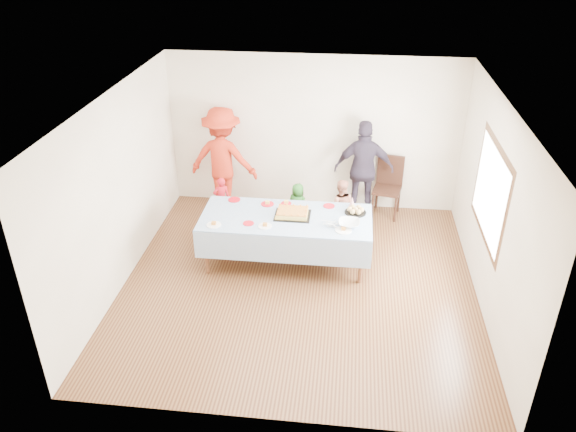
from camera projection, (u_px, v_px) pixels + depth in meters
The scene contains 22 objects.
ground at pixel (299, 282), 8.11m from camera, with size 5.00×5.00×0.00m, color #422313.
room_walls at pixel (304, 170), 7.25m from camera, with size 5.04×5.04×2.72m.
party_table at pixel (286, 220), 8.24m from camera, with size 2.50×1.10×0.78m.
birthday_cake at pixel (292, 213), 8.22m from camera, with size 0.52×0.40×0.09m.
rolls_tray at pixel (355, 210), 8.30m from camera, with size 0.32×0.32×0.10m.
punch_bowl at pixel (349, 224), 7.96m from camera, with size 0.31×0.31×0.08m, color silver.
party_hat at pixel (352, 202), 8.46m from camera, with size 0.09×0.09×0.16m, color silver.
fork_pile at pixel (329, 223), 7.97m from camera, with size 0.24×0.18×0.07m, color white, non-canonical shape.
plate_red_far_a at pixel (234, 200), 8.68m from camera, with size 0.19×0.19×0.01m, color red.
plate_red_far_b at pixel (267, 204), 8.56m from camera, with size 0.20×0.20×0.01m, color red.
plate_red_far_c at pixel (286, 203), 8.57m from camera, with size 0.16×0.16×0.01m, color red.
plate_red_far_d at pixel (329, 206), 8.50m from camera, with size 0.17×0.17×0.01m, color red.
plate_red_near at pixel (248, 223), 8.03m from camera, with size 0.16×0.16×0.01m, color red.
plate_white_left at pixel (214, 225), 8.00m from camera, with size 0.21×0.21×0.01m, color white.
plate_white_mid at pixel (265, 226), 7.96m from camera, with size 0.20×0.20×0.01m, color white.
plate_white_right at pixel (343, 230), 7.86m from camera, with size 0.24×0.24×0.01m, color white.
dining_chair at pixel (388, 183), 9.68m from camera, with size 0.54×0.54×1.05m.
toddler_left at pixel (222, 199), 9.57m from camera, with size 0.29×0.19×0.78m, color red.
toddler_mid at pixel (298, 205), 9.41m from camera, with size 0.37×0.24×0.76m, color #276521.
toddler_right at pixel (340, 206), 9.17m from camera, with size 0.46×0.36×0.94m, color tan.
adult_left at pixel (223, 159), 9.73m from camera, with size 1.19×0.69×1.85m, color red.
adult_right at pixel (364, 169), 9.52m from camera, with size 1.00×0.42×1.71m, color #322A3A.
Camera 1 is at (0.60, -6.61, 4.76)m, focal length 35.00 mm.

